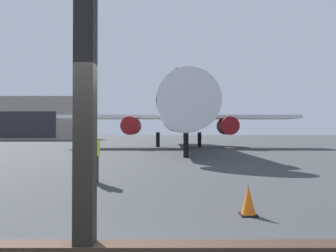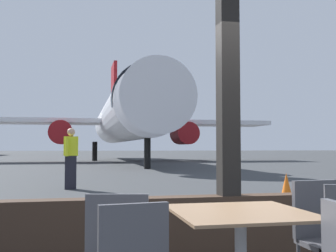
% 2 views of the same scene
% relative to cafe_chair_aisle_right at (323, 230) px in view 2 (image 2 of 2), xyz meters
% --- Properties ---
extents(ground_plane, '(220.00, 220.00, 0.00)m').
position_rel_cafe_chair_aisle_right_xyz_m(ground_plane, '(-0.33, 41.21, -0.54)').
color(ground_plane, '#383A3D').
extents(window_frame, '(8.62, 0.24, 3.91)m').
position_rel_cafe_chair_aisle_right_xyz_m(window_frame, '(-0.33, 1.21, 0.81)').
color(window_frame, '#38281E').
rests_on(window_frame, ground).
extents(cafe_chair_aisle_right, '(0.42, 0.42, 0.92)m').
position_rel_cafe_chair_aisle_right_xyz_m(cafe_chair_aisle_right, '(0.00, 0.00, 0.00)').
color(cafe_chair_aisle_right, '#4C4C51').
rests_on(cafe_chair_aisle_right, ground).
extents(cafe_chair_side_extra, '(0.45, 0.45, 0.89)m').
position_rel_cafe_chair_aisle_right_xyz_m(cafe_chair_side_extra, '(-1.60, -0.16, -0.00)').
color(cafe_chair_side_extra, '#4C4C51').
rests_on(cafe_chair_side_extra, ground).
extents(airplane, '(26.07, 30.21, 10.70)m').
position_rel_cafe_chair_aisle_right_xyz_m(airplane, '(1.74, 31.17, 3.15)').
color(airplane, silver).
rests_on(airplane, ground).
extents(ground_crew_worker, '(0.40, 0.52, 1.74)m').
position_rel_cafe_chair_aisle_right_xyz_m(ground_crew_worker, '(-2.13, 9.21, 0.36)').
color(ground_crew_worker, black).
rests_on(ground_crew_worker, ground).
extents(traffic_cone, '(0.36, 0.36, 0.66)m').
position_rel_cafe_chair_aisle_right_xyz_m(traffic_cone, '(2.25, 4.85, -0.23)').
color(traffic_cone, orange).
rests_on(traffic_cone, ground).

